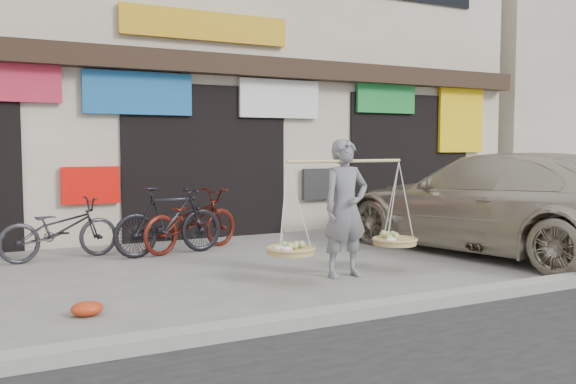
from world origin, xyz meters
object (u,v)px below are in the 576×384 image
street_vendor (345,213)px  suv (495,203)px  bike_1 (169,221)px  bike_0 (60,229)px  bike_2 (191,220)px

street_vendor → suv: street_vendor is taller
bike_1 → suv: suv is taller
bike_0 → suv: suv is taller
street_vendor → bike_1: bearing=120.8°
street_vendor → bike_2: street_vendor is taller
bike_0 → bike_1: 1.55m
bike_2 → suv: suv is taller
street_vendor → bike_0: street_vendor is taller
street_vendor → bike_2: (-1.11, 2.70, -0.32)m
bike_2 → bike_1: bearing=95.4°
bike_0 → suv: 6.46m
street_vendor → bike_0: bearing=136.3°
bike_0 → bike_2: bike_2 is taller
bike_0 → bike_2: (1.92, -0.13, 0.04)m
bike_2 → bike_0: bearing=63.7°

